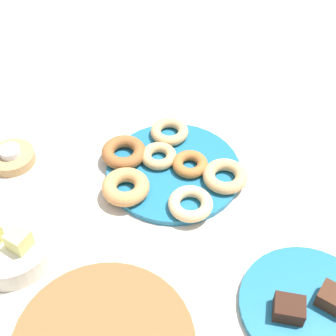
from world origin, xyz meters
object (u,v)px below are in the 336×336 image
object	(u,v)px
donut_2	(190,164)
donut_6	(225,176)
candle_holder	(12,158)
brownie_far	(289,309)
tealight	(10,151)
donut_4	(190,204)
donut_0	(124,152)
brownie_near	(334,299)
donut_5	(159,156)
donut_3	(169,132)
cake_plate	(308,307)
fruit_bowl	(11,248)
donut_plate	(174,170)
melon_chunk_left	(19,240)
donut_1	(126,187)

from	to	relation	value
donut_2	donut_6	size ratio (longest dim) A/B	0.82
candle_holder	brownie_far	bearing A→B (deg)	168.81
donut_6	tealight	xyz separation A→B (m)	(0.44, 0.11, 0.00)
donut_2	donut_4	size ratio (longest dim) A/B	0.85
donut_0	brownie_near	xyz separation A→B (m)	(-0.47, 0.17, 0.00)
donut_5	brownie_near	size ratio (longest dim) A/B	1.53
donut_5	brownie_far	xyz separation A→B (m)	(-0.33, 0.24, 0.00)
donut_2	donut_3	bearing A→B (deg)	-43.93
donut_5	cake_plate	xyz separation A→B (m)	(-0.36, 0.21, -0.02)
donut_6	fruit_bowl	bearing A→B (deg)	46.32
donut_plate	brownie_far	xyz separation A→B (m)	(-0.30, 0.23, 0.02)
donut_3	candle_holder	size ratio (longest dim) A/B	0.86
donut_5	donut_6	size ratio (longest dim) A/B	0.83
donut_0	candle_holder	distance (m)	0.24
donut_3	donut_6	size ratio (longest dim) A/B	0.92
donut_3	donut_5	world-z (taller)	same
tealight	fruit_bowl	bearing A→B (deg)	125.58
donut_plate	donut_4	distance (m)	0.11
brownie_far	melon_chunk_left	xyz separation A→B (m)	(0.46, 0.07, 0.03)
brownie_near	melon_chunk_left	xyz separation A→B (m)	(0.52, 0.12, 0.03)
donut_1	brownie_far	distance (m)	0.38
melon_chunk_left	fruit_bowl	bearing A→B (deg)	0.00
brownie_far	cake_plate	bearing A→B (deg)	-135.00
donut_0	donut_1	distance (m)	0.10
donut_plate	candle_holder	world-z (taller)	candle_holder
donut_1	melon_chunk_left	bearing A→B (deg)	64.07
donut_0	candle_holder	size ratio (longest dim) A/B	0.97
donut_1	cake_plate	world-z (taller)	donut_1
donut_3	brownie_far	size ratio (longest dim) A/B	1.70
donut_5	tealight	size ratio (longest dim) A/B	1.72
fruit_bowl	donut_6	bearing A→B (deg)	-133.68
donut_1	donut_3	xyz separation A→B (m)	(-0.02, -0.19, -0.00)
donut_3	donut_0	bearing A→B (deg)	57.75
donut_plate	donut_1	bearing A→B (deg)	57.09
donut_3	brownie_near	world-z (taller)	brownie_near
donut_2	brownie_near	size ratio (longest dim) A/B	1.51
brownie_near	candle_holder	world-z (taller)	brownie_near
candle_holder	tealight	distance (m)	0.02
donut_0	brownie_near	world-z (taller)	brownie_near
donut_3	donut_4	size ratio (longest dim) A/B	0.96
donut_0	tealight	distance (m)	0.24
donut_6	brownie_far	bearing A→B (deg)	128.21
donut_1	cake_plate	distance (m)	0.40
donut_1	donut_2	xyz separation A→B (m)	(-0.09, -0.11, -0.00)
donut_6	candle_holder	xyz separation A→B (m)	(0.44, 0.11, -0.01)
candle_holder	donut_4	bearing A→B (deg)	-177.11
donut_4	brownie_far	size ratio (longest dim) A/B	1.76
donut_plate	melon_chunk_left	size ratio (longest dim) A/B	7.81
donut_2	tealight	world-z (taller)	tealight
donut_1	brownie_near	xyz separation A→B (m)	(-0.42, 0.09, 0.00)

